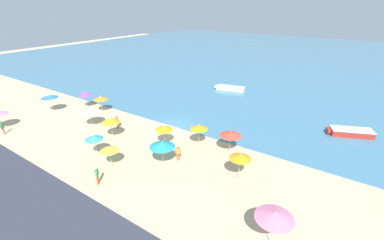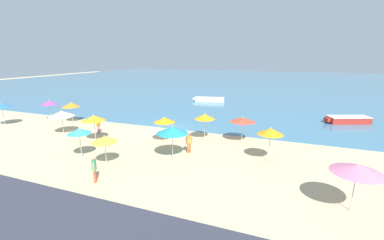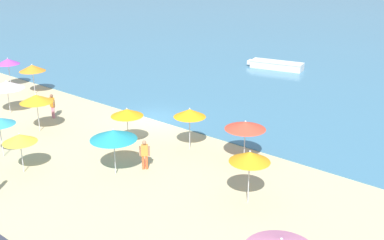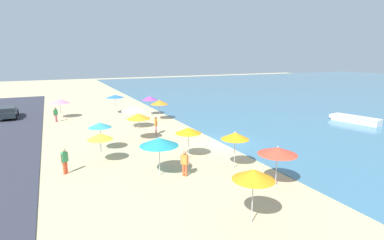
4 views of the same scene
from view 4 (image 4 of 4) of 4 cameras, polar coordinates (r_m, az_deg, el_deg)
ground_plane at (r=25.67m, az=5.98°, el=-4.55°), size 160.00×160.00×0.00m
beach_umbrella_0 at (r=39.39m, az=-14.46°, el=4.40°), size 2.26×2.26×2.53m
beach_umbrella_1 at (r=31.10m, az=-11.17°, el=2.14°), size 2.39×2.39×2.39m
beach_umbrella_2 at (r=19.81m, az=8.20°, el=-3.00°), size 1.86×1.86×2.52m
beach_umbrella_3 at (r=34.69m, az=-6.22°, el=3.39°), size 2.03×2.03×2.41m
beach_umbrella_4 at (r=13.49m, az=11.65°, el=-10.14°), size 1.89×1.89×2.62m
beach_umbrella_5 at (r=38.88m, az=-23.90°, el=3.32°), size 2.32×2.32×2.39m
beach_umbrella_6 at (r=21.57m, az=-17.12°, el=-3.01°), size 1.77×1.77×2.21m
beach_umbrella_7 at (r=24.14m, az=-17.15°, el=-0.92°), size 1.77×1.77×2.38m
beach_umbrella_8 at (r=18.51m, az=-6.30°, el=-4.14°), size 2.42×2.42×2.51m
beach_umbrella_9 at (r=17.70m, az=15.98°, el=-5.67°), size 2.24×2.24×2.36m
beach_umbrella_10 at (r=26.49m, az=-10.15°, el=0.71°), size 2.07×2.07×2.49m
beach_umbrella_11 at (r=21.57m, az=-0.70°, el=-2.01°), size 1.90×1.90×2.36m
beach_umbrella_13 at (r=37.64m, az=-8.09°, el=4.15°), size 1.88×1.88×2.47m
bather_0 at (r=28.63m, az=-6.89°, el=-0.84°), size 0.56×0.28×1.70m
bather_1 at (r=18.66m, az=-1.40°, el=-8.03°), size 0.45×0.41×1.64m
bather_2 at (r=20.61m, az=-23.11°, el=-6.98°), size 0.38×0.49×1.69m
bather_3 at (r=37.01m, az=-24.54°, el=1.08°), size 0.40×0.46×1.66m
parked_car_2 at (r=41.61m, az=-31.63°, el=1.30°), size 4.60×1.99×1.36m
skiff_offshore at (r=37.81m, az=28.63°, el=0.09°), size 5.44×2.45×0.71m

